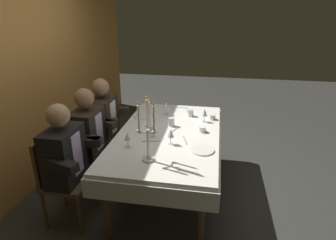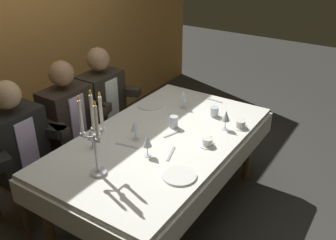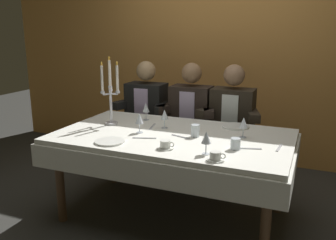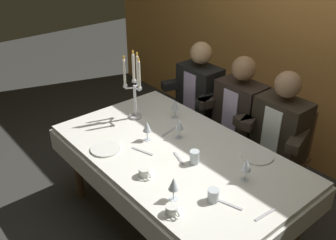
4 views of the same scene
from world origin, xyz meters
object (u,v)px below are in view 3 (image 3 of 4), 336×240
object	(u,v)px
seated_diner_1	(191,111)
seated_diner_2	(233,115)
wine_glass_2	(206,138)
wine_glass_1	(244,123)
water_tumbler_0	(195,131)
water_tumbler_1	(235,144)
wine_glass_0	(146,108)
dinner_plate_0	(235,126)
wine_glass_3	(164,115)
wine_glass_4	(139,119)
dinner_plate_1	(110,141)
coffee_cup_1	(165,145)
seated_diner_0	(147,107)
candelabra	(110,94)
coffee_cup_0	(216,157)
dining_table	(173,148)

from	to	relation	value
seated_diner_1	seated_diner_2	size ratio (longest dim) A/B	1.00
wine_glass_2	wine_glass_1	bearing A→B (deg)	72.09
water_tumbler_0	water_tumbler_1	distance (m)	0.41
wine_glass_0	seated_diner_2	world-z (taller)	seated_diner_2
dinner_plate_0	seated_diner_1	world-z (taller)	seated_diner_1
wine_glass_3	wine_glass_4	xyz separation A→B (m)	(-0.13, -0.21, -0.00)
dinner_plate_1	wine_glass_1	bearing A→B (deg)	29.54
dinner_plate_1	wine_glass_3	distance (m)	0.59
seated_diner_2	wine_glass_1	bearing A→B (deg)	-71.57
water_tumbler_0	wine_glass_4	bearing A→B (deg)	-171.68
coffee_cup_1	seated_diner_0	distance (m)	1.46
dinner_plate_0	dinner_plate_1	bearing A→B (deg)	-134.76
dinner_plate_1	seated_diner_1	distance (m)	1.29
wine_glass_4	seated_diner_0	world-z (taller)	seated_diner_0
candelabra	wine_glass_1	world-z (taller)	candelabra
dinner_plate_0	coffee_cup_1	distance (m)	0.84
coffee_cup_0	wine_glass_0	bearing A→B (deg)	138.30
water_tumbler_1	seated_diner_1	size ratio (longest dim) A/B	0.07
wine_glass_1	wine_glass_2	world-z (taller)	same
wine_glass_2	wine_glass_3	xyz separation A→B (m)	(-0.53, 0.51, 0.00)
dining_table	dinner_plate_0	xyz separation A→B (m)	(0.43, 0.41, 0.13)
coffee_cup_0	coffee_cup_1	distance (m)	0.41
wine_glass_0	water_tumbler_0	xyz separation A→B (m)	(0.60, -0.34, -0.07)
wine_glass_0	seated_diner_2	xyz separation A→B (m)	(0.70, 0.55, -0.12)
wine_glass_0	coffee_cup_0	xyz separation A→B (m)	(0.89, -0.79, -0.09)
candelabra	dining_table	bearing A→B (deg)	-7.01
dinner_plate_0	coffee_cup_0	size ratio (longest dim) A/B	1.80
dinner_plate_1	seated_diner_0	bearing A→B (deg)	103.39
candelabra	coffee_cup_0	size ratio (longest dim) A/B	4.59
dinner_plate_1	wine_glass_0	bearing A→B (deg)	93.56
coffee_cup_0	coffee_cup_1	size ratio (longest dim) A/B	1.00
wine_glass_1	water_tumbler_0	distance (m)	0.38
water_tumbler_0	dinner_plate_0	bearing A→B (deg)	59.76
wine_glass_2	water_tumbler_0	xyz separation A→B (m)	(-0.20, 0.37, -0.07)
wine_glass_0	wine_glass_2	distance (m)	1.06
water_tumbler_1	coffee_cup_1	bearing A→B (deg)	-159.20
wine_glass_2	coffee_cup_0	bearing A→B (deg)	-44.80
wine_glass_0	wine_glass_4	world-z (taller)	same
dinner_plate_0	dining_table	bearing A→B (deg)	-136.64
wine_glass_3	seated_diner_2	world-z (taller)	seated_diner_2
wine_glass_1	water_tumbler_0	bearing A→B (deg)	-160.70
wine_glass_4	dinner_plate_0	bearing A→B (deg)	34.11
water_tumbler_0	seated_diner_0	bearing A→B (deg)	134.05
wine_glass_1	water_tumbler_1	distance (m)	0.32
wine_glass_2	seated_diner_0	bearing A→B (deg)	130.16
dining_table	dinner_plate_1	size ratio (longest dim) A/B	8.43
seated_diner_0	seated_diner_1	bearing A→B (deg)	0.00
wine_glass_2	seated_diner_2	bearing A→B (deg)	94.35
dining_table	water_tumbler_0	bearing A→B (deg)	-0.01
wine_glass_3	dinner_plate_0	bearing A→B (deg)	24.96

